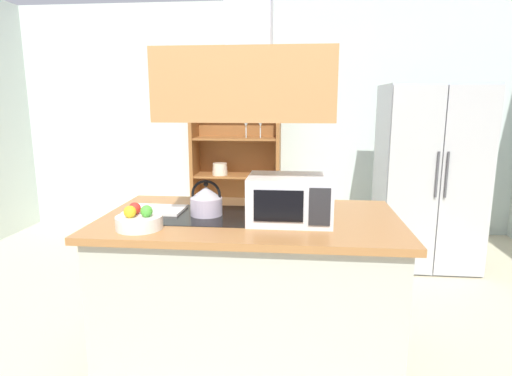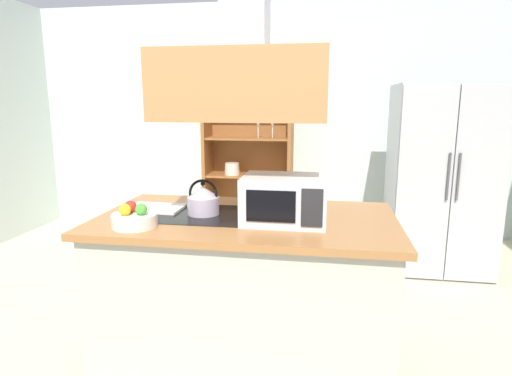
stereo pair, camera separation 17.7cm
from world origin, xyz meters
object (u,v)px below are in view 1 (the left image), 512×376
object	(u,v)px
kettle	(206,201)
fruit_bowl	(139,220)
microwave	(290,199)
dish_cabinet	(236,169)
cutting_board	(156,210)
refrigerator	(428,177)

from	to	relation	value
kettle	fruit_bowl	distance (m)	0.43
fruit_bowl	microwave	bearing A→B (deg)	15.34
kettle	microwave	distance (m)	0.50
dish_cabinet	fruit_bowl	distance (m)	2.89
fruit_bowl	dish_cabinet	bearing A→B (deg)	88.04
cutting_board	microwave	world-z (taller)	microwave
refrigerator	kettle	xyz separation A→B (m)	(-1.77, -1.74, 0.13)
refrigerator	dish_cabinet	bearing A→B (deg)	156.87
dish_cabinet	microwave	world-z (taller)	dish_cabinet
kettle	fruit_bowl	bearing A→B (deg)	-134.49
refrigerator	dish_cabinet	size ratio (longest dim) A/B	0.98
cutting_board	fruit_bowl	distance (m)	0.37
cutting_board	fruit_bowl	xyz separation A→B (m)	(0.03, -0.36, 0.04)
microwave	dish_cabinet	bearing A→B (deg)	104.48
cutting_board	microwave	size ratio (longest dim) A/B	0.74
microwave	fruit_bowl	world-z (taller)	microwave
refrigerator	microwave	xyz separation A→B (m)	(-1.28, -1.83, 0.17)
dish_cabinet	kettle	bearing A→B (deg)	-85.63
microwave	fruit_bowl	bearing A→B (deg)	-164.66
refrigerator	cutting_board	world-z (taller)	refrigerator
dish_cabinet	kettle	xyz separation A→B (m)	(0.20, -2.58, 0.21)
refrigerator	fruit_bowl	distance (m)	2.91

